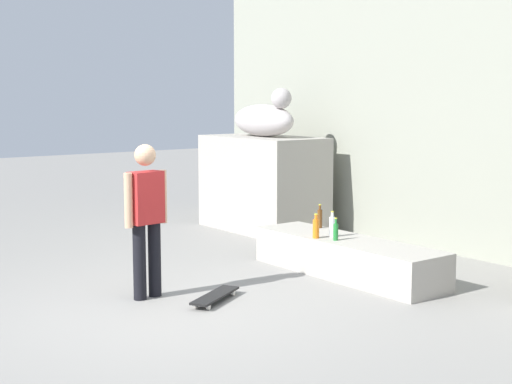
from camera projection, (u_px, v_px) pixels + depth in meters
name	position (u px, v px, depth m)	size (l,w,h in m)	color
ground_plane	(163.00, 312.00, 7.51)	(40.00, 40.00, 0.00)	gray
facade_wall	(473.00, 17.00, 10.03)	(10.33, 0.60, 6.48)	gray
pedestal_left	(263.00, 183.00, 12.09)	(2.13, 1.12, 1.53)	#A39E93
statue_reclining_left	(264.00, 119.00, 11.92)	(1.66, 0.75, 0.78)	#AFA7A6
ledge_block	(347.00, 257.00, 9.03)	(2.69, 0.73, 0.45)	#A39E93
skater	(146.00, 214.00, 7.94)	(0.25, 0.54, 1.67)	black
skateboard	(215.00, 296.00, 7.89)	(0.57, 0.79, 0.08)	black
bottle_orange	(316.00, 228.00, 9.04)	(0.08, 0.08, 0.30)	orange
bottle_brown	(320.00, 218.00, 9.75)	(0.07, 0.07, 0.31)	#593314
bottle_clear	(332.00, 226.00, 9.12)	(0.07, 0.07, 0.32)	silver
bottle_green	(336.00, 231.00, 8.91)	(0.06, 0.06, 0.27)	#1E722D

